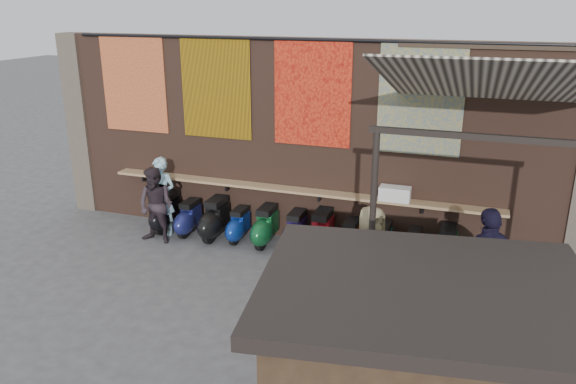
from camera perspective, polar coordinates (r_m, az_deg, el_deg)
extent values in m
plane|color=#474749|center=(9.54, -3.93, -10.34)|extent=(70.00, 70.00, 0.00)
cube|color=brown|center=(11.18, 1.25, 5.14)|extent=(10.00, 0.40, 4.00)
cube|color=#4C4238|center=(13.67, -20.11, 6.52)|extent=(0.50, 0.50, 4.00)
cube|color=#9E7A51|center=(11.09, 0.63, 0.19)|extent=(8.00, 0.32, 0.05)
cube|color=white|center=(10.59, 10.79, -0.17)|extent=(0.57, 0.28, 0.26)
cube|color=maroon|center=(12.38, -15.38, 10.53)|extent=(1.50, 0.02, 2.00)
cube|color=orange|center=(11.42, -7.33, 10.40)|extent=(1.50, 0.02, 2.00)
cube|color=red|center=(10.69, 2.47, 9.97)|extent=(1.50, 0.02, 2.00)
cube|color=#285693|center=(10.31, 13.32, 9.15)|extent=(1.50, 0.02, 2.00)
cylinder|color=black|center=(10.67, 0.93, 15.26)|extent=(9.50, 0.06, 0.06)
imported|color=#9ED3E7|center=(11.86, -12.68, -0.45)|extent=(0.62, 0.43, 1.65)
imported|color=#2D2329|center=(11.48, -13.26, -1.37)|extent=(0.78, 0.61, 1.56)
imported|color=black|center=(8.80, 19.52, -7.27)|extent=(1.15, 1.00, 1.86)
imported|color=slate|center=(7.75, 14.84, -10.74)|extent=(1.19, 0.72, 1.79)
imported|color=#93865E|center=(9.15, 8.32, -6.19)|extent=(0.80, 0.93, 1.60)
cube|color=black|center=(4.51, 13.85, -9.60)|extent=(2.82, 2.32, 0.12)
cube|color=gold|center=(5.64, 12.85, -12.00)|extent=(1.19, 0.22, 0.50)
cube|color=beige|center=(8.61, 20.44, 10.39)|extent=(3.20, 3.28, 0.97)
cube|color=#33261C|center=(10.16, 20.66, 13.76)|extent=(3.30, 0.08, 0.12)
cube|color=black|center=(7.21, 20.07, 5.20)|extent=(3.00, 0.08, 0.08)
cylinder|color=black|center=(7.79, 8.47, -4.77)|extent=(0.09, 0.09, 3.10)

